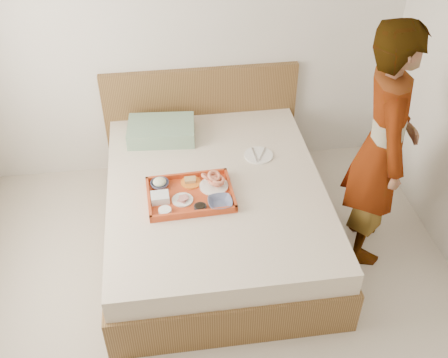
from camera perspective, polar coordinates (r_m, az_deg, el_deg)
ground at (r=3.55m, az=-0.02°, el=-17.67°), size 3.50×4.00×0.01m
wall_back at (r=4.28m, az=-3.88°, el=16.03°), size 3.50×0.01×2.60m
bed at (r=4.00m, az=-0.91°, el=-3.45°), size 1.65×2.00×0.53m
headboard at (r=4.64m, az=-2.46°, el=6.54°), size 1.65×0.06×0.95m
pillow at (r=4.29m, az=-6.77°, el=5.20°), size 0.56×0.40×0.13m
tray at (r=3.70m, az=-3.66°, el=-1.65°), size 0.61×0.46×0.05m
prawn_plate at (r=3.77m, az=-1.09°, el=-0.76°), size 0.21×0.21×0.01m
navy_bowl_big at (r=3.61m, az=-0.41°, el=-2.57°), size 0.17×0.17×0.04m
sauce_dish at (r=3.59m, az=-2.58°, el=-3.11°), size 0.09×0.09×0.03m
meat_plate at (r=3.67m, az=-4.50°, el=-2.26°), size 0.15×0.15×0.01m
bread_plate at (r=3.81m, az=-3.59°, el=-0.37°), size 0.15×0.15×0.01m
salad_bowl at (r=3.79m, az=-6.93°, el=-0.57°), size 0.14×0.14×0.04m
plastic_tub at (r=3.67m, az=-6.91°, el=-1.99°), size 0.13×0.11×0.05m
cheese_round at (r=3.58m, az=-6.38°, el=-3.44°), size 0.09×0.09×0.03m
dinner_plate at (r=4.10m, az=3.75°, el=2.56°), size 0.28×0.28×0.01m
person at (r=3.69m, az=16.70°, el=3.20°), size 0.57×0.74×1.80m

